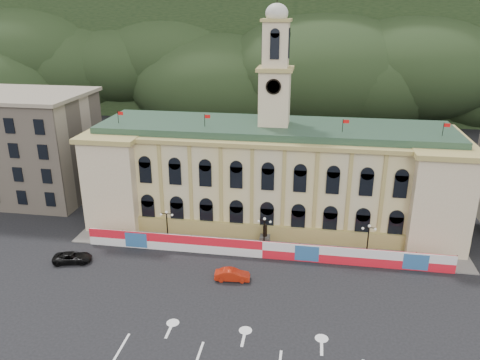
% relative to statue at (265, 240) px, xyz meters
% --- Properties ---
extents(ground, '(260.00, 260.00, 0.00)m').
position_rel_statue_xyz_m(ground, '(0.00, -18.00, -1.19)').
color(ground, black).
rests_on(ground, ground).
extents(lane_markings, '(26.00, 10.00, 0.02)m').
position_rel_statue_xyz_m(lane_markings, '(0.00, -23.00, -1.18)').
color(lane_markings, white).
rests_on(lane_markings, ground).
extents(hill_ridge, '(230.00, 80.00, 64.00)m').
position_rel_statue_xyz_m(hill_ridge, '(0.03, 103.99, 18.30)').
color(hill_ridge, black).
rests_on(hill_ridge, ground).
extents(city_hall, '(56.20, 17.60, 37.10)m').
position_rel_statue_xyz_m(city_hall, '(0.00, 9.63, 6.66)').
color(city_hall, beige).
rests_on(city_hall, ground).
extents(side_building_left, '(21.00, 17.00, 18.60)m').
position_rel_statue_xyz_m(side_building_left, '(-43.00, 12.93, 8.14)').
color(side_building_left, tan).
rests_on(side_building_left, ground).
extents(hoarding_fence, '(50.00, 0.44, 2.50)m').
position_rel_statue_xyz_m(hoarding_fence, '(0.06, -2.93, 0.06)').
color(hoarding_fence, red).
rests_on(hoarding_fence, ground).
extents(pavement, '(56.00, 5.50, 0.16)m').
position_rel_statue_xyz_m(pavement, '(0.00, -0.25, -1.11)').
color(pavement, slate).
rests_on(pavement, ground).
extents(statue, '(1.40, 1.40, 3.72)m').
position_rel_statue_xyz_m(statue, '(0.00, 0.00, 0.00)').
color(statue, '#595651').
rests_on(statue, ground).
extents(lamp_left, '(1.96, 0.44, 5.15)m').
position_rel_statue_xyz_m(lamp_left, '(-14.00, -1.00, 1.89)').
color(lamp_left, black).
rests_on(lamp_left, ground).
extents(lamp_center, '(1.96, 0.44, 5.15)m').
position_rel_statue_xyz_m(lamp_center, '(0.00, -1.00, 1.89)').
color(lamp_center, black).
rests_on(lamp_center, ground).
extents(lamp_right, '(1.96, 0.44, 5.15)m').
position_rel_statue_xyz_m(lamp_right, '(14.00, -1.00, 1.89)').
color(lamp_right, black).
rests_on(lamp_right, ground).
extents(red_sedan, '(2.30, 4.70, 1.46)m').
position_rel_statue_xyz_m(red_sedan, '(-3.09, -9.10, -0.46)').
color(red_sedan, '#AC200C').
rests_on(red_sedan, ground).
extents(black_suv, '(4.65, 6.10, 1.40)m').
position_rel_statue_xyz_m(black_suv, '(-25.04, -8.23, -0.49)').
color(black_suv, black).
rests_on(black_suv, ground).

